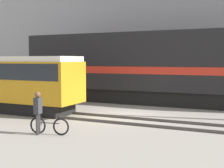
% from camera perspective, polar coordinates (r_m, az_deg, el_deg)
% --- Properties ---
extents(ground_plane, '(120.00, 120.00, 0.00)m').
position_cam_1_polar(ground_plane, '(17.54, 2.26, -5.81)').
color(ground_plane, gray).
extents(track_near, '(60.00, 1.50, 0.14)m').
position_cam_1_polar(track_near, '(16.16, 0.15, -6.44)').
color(track_near, '#47423D').
rests_on(track_near, ground).
extents(track_far, '(60.00, 1.51, 0.14)m').
position_cam_1_polar(track_far, '(22.50, 7.57, -3.39)').
color(track_far, '#47423D').
rests_on(track_far, ground).
extents(building_backdrop, '(46.37, 6.00, 12.53)m').
position_cam_1_polar(building_backdrop, '(30.45, 12.47, 10.26)').
color(building_backdrop, '#99999E').
rests_on(building_backdrop, ground).
extents(freight_locomotive, '(18.00, 3.04, 5.63)m').
position_cam_1_polar(freight_locomotive, '(22.53, 5.81, 3.19)').
color(freight_locomotive, black).
rests_on(freight_locomotive, ground).
extents(streetcar, '(9.28, 2.54, 3.31)m').
position_cam_1_polar(streetcar, '(19.86, -18.33, 0.68)').
color(streetcar, black).
rests_on(streetcar, ground).
extents(bicycle, '(1.76, 0.50, 0.78)m').
position_cam_1_polar(bicycle, '(13.39, -11.39, -7.52)').
color(bicycle, black).
rests_on(bicycle, ground).
extents(person, '(0.28, 0.39, 1.80)m').
position_cam_1_polar(person, '(13.33, -13.40, -4.37)').
color(person, '#333333').
rests_on(person, ground).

